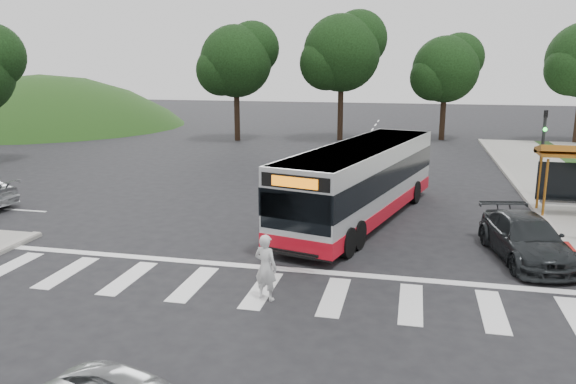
# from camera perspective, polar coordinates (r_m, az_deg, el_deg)

# --- Properties ---
(ground) EXTENTS (140.00, 140.00, 0.00)m
(ground) POSITION_cam_1_polar(r_m,az_deg,el_deg) (20.17, 1.10, -4.54)
(ground) COLOR black
(ground) RESTS_ON ground
(sidewalk_east) EXTENTS (4.00, 40.00, 0.12)m
(sidewalk_east) POSITION_cam_1_polar(r_m,az_deg,el_deg) (28.41, 26.96, -0.67)
(sidewalk_east) COLOR gray
(sidewalk_east) RESTS_ON ground
(curb_east) EXTENTS (0.30, 40.00, 0.15)m
(curb_east) POSITION_cam_1_polar(r_m,az_deg,el_deg) (27.98, 23.00, -0.44)
(curb_east) COLOR #9E9991
(curb_east) RESTS_ON ground
(hillside_nw) EXTENTS (44.00, 44.00, 10.00)m
(hillside_nw) POSITION_cam_1_polar(r_m,az_deg,el_deg) (60.91, -23.55, 6.19)
(hillside_nw) COLOR #183A12
(hillside_nw) RESTS_ON ground
(crosswalk_ladder) EXTENTS (18.00, 2.60, 0.01)m
(crosswalk_ladder) POSITION_cam_1_polar(r_m,az_deg,el_deg) (15.60, -2.69, -9.91)
(crosswalk_ladder) COLOR silver
(crosswalk_ladder) RESTS_ON ground
(traffic_signal_ne_short) EXTENTS (0.18, 0.37, 4.00)m
(traffic_signal_ne_short) POSITION_cam_1_polar(r_m,az_deg,el_deg) (28.16, 24.46, 4.49)
(traffic_signal_ne_short) COLOR black
(traffic_signal_ne_short) RESTS_ON ground
(tree_north_a) EXTENTS (6.60, 6.15, 10.17)m
(tree_north_a) POSITION_cam_1_polar(r_m,az_deg,el_deg) (45.29, 5.59, 14.00)
(tree_north_a) COLOR black
(tree_north_a) RESTS_ON ground
(tree_north_b) EXTENTS (5.72, 5.33, 8.43)m
(tree_north_b) POSITION_cam_1_polar(r_m,az_deg,el_deg) (46.95, 15.81, 12.01)
(tree_north_b) COLOR black
(tree_north_b) RESTS_ON ground
(tree_north_c) EXTENTS (6.16, 5.74, 9.30)m
(tree_north_c) POSITION_cam_1_polar(r_m,az_deg,el_deg) (45.07, -5.19, 13.22)
(tree_north_c) COLOR black
(tree_north_c) RESTS_ON ground
(transit_bus) EXTENTS (5.34, 11.76, 2.97)m
(transit_bus) POSITION_cam_1_polar(r_m,az_deg,el_deg) (22.10, 7.45, 0.90)
(transit_bus) COLOR silver
(transit_bus) RESTS_ON ground
(pedestrian) EXTENTS (0.75, 0.61, 1.78)m
(pedestrian) POSITION_cam_1_polar(r_m,az_deg,el_deg) (14.73, -2.28, -7.64)
(pedestrian) COLOR silver
(pedestrian) RESTS_ON ground
(dark_sedan) EXTENTS (2.79, 5.00, 1.37)m
(dark_sedan) POSITION_cam_1_polar(r_m,az_deg,el_deg) (19.22, 23.00, -4.36)
(dark_sedan) COLOR black
(dark_sedan) RESTS_ON ground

